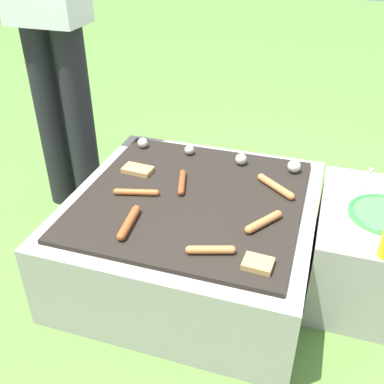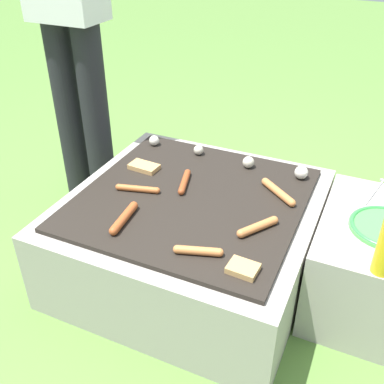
# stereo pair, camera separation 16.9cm
# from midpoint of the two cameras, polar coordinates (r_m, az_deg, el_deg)

# --- Properties ---
(ground_plane) EXTENTS (14.00, 14.00, 0.00)m
(ground_plane) POSITION_cam_midpoint_polar(r_m,az_deg,el_deg) (1.92, -2.55, -9.68)
(ground_plane) COLOR #567F38
(grill) EXTENTS (0.93, 0.93, 0.36)m
(grill) POSITION_cam_midpoint_polar(r_m,az_deg,el_deg) (1.81, -2.69, -5.49)
(grill) COLOR #9E998E
(grill) RESTS_ON ground_plane
(side_ledge) EXTENTS (0.44, 0.58, 0.36)m
(side_ledge) POSITION_cam_midpoint_polar(r_m,az_deg,el_deg) (1.83, 19.56, -7.09)
(side_ledge) COLOR #9E998E
(side_ledge) RESTS_ON ground_plane
(sausage_mid_left) EXTENTS (0.17, 0.06, 0.02)m
(sausage_mid_left) POSITION_cam_midpoint_polar(r_m,az_deg,el_deg) (1.73, -9.89, -0.11)
(sausage_mid_left) COLOR #B7602D
(sausage_mid_left) RESTS_ON grill
(sausage_front_center) EXTENTS (0.05, 0.19, 0.03)m
(sausage_front_center) POSITION_cam_midpoint_polar(r_m,az_deg,el_deg) (1.57, -11.09, -3.92)
(sausage_front_center) COLOR #A34C23
(sausage_front_center) RESTS_ON grill
(sausage_back_left) EXTENTS (0.07, 0.17, 0.03)m
(sausage_back_left) POSITION_cam_midpoint_polar(r_m,az_deg,el_deg) (1.77, -4.02, 1.16)
(sausage_back_left) COLOR #93421E
(sausage_back_left) RESTS_ON grill
(sausage_front_left) EXTENTS (0.16, 0.14, 0.03)m
(sausage_front_left) POSITION_cam_midpoint_polar(r_m,az_deg,el_deg) (1.75, 7.87, 0.62)
(sausage_front_left) COLOR #C6753D
(sausage_front_left) RESTS_ON grill
(sausage_back_center) EXTENTS (0.11, 0.15, 0.03)m
(sausage_back_center) POSITION_cam_midpoint_polar(r_m,az_deg,el_deg) (1.55, 6.02, -3.90)
(sausage_back_center) COLOR #C6753D
(sausage_back_center) RESTS_ON grill
(sausage_front_right) EXTENTS (0.15, 0.07, 0.03)m
(sausage_front_right) POSITION_cam_midpoint_polar(r_m,az_deg,el_deg) (1.43, -1.03, -7.49)
(sausage_front_right) COLOR #C6753D
(sausage_front_right) RESTS_ON grill
(bread_slice_left) EXTENTS (0.13, 0.08, 0.02)m
(bread_slice_left) POSITION_cam_midpoint_polar(r_m,az_deg,el_deg) (1.88, -9.47, 2.73)
(bread_slice_left) COLOR tan
(bread_slice_left) RESTS_ON grill
(bread_slice_center) EXTENTS (0.10, 0.08, 0.02)m
(bread_slice_center) POSITION_cam_midpoint_polar(r_m,az_deg,el_deg) (1.39, 4.90, -9.20)
(bread_slice_center) COLOR tan
(bread_slice_center) RESTS_ON grill
(mushroom_row) EXTENTS (0.73, 0.07, 0.05)m
(mushroom_row) POSITION_cam_midpoint_polar(r_m,az_deg,el_deg) (1.93, 1.99, 4.51)
(mushroom_row) COLOR silver
(mushroom_row) RESTS_ON grill
(plate_colorful) EXTENTS (0.25, 0.25, 0.02)m
(plate_colorful) POSITION_cam_midpoint_polar(r_m,az_deg,el_deg) (1.70, 20.69, -2.71)
(plate_colorful) COLOR #4CB24C
(plate_colorful) RESTS_ON side_ledge
(fork_utensil) EXTENTS (0.06, 0.21, 0.01)m
(fork_utensil) POSITION_cam_midpoint_polar(r_m,az_deg,el_deg) (1.91, 18.94, 1.48)
(fork_utensil) COLOR silver
(fork_utensil) RESTS_ON side_ledge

